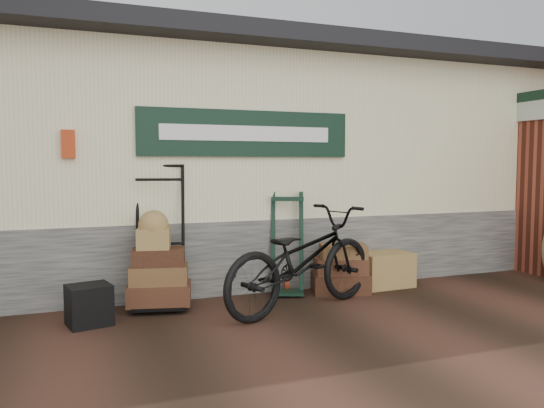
# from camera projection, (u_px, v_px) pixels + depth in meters

# --- Properties ---
(ground) EXTENTS (80.00, 80.00, 0.00)m
(ground) POSITION_uv_depth(u_px,v_px,m) (303.00, 313.00, 5.66)
(ground) COLOR black
(ground) RESTS_ON ground
(station_building) EXTENTS (14.40, 4.10, 3.20)m
(station_building) POSITION_uv_depth(u_px,v_px,m) (230.00, 162.00, 8.09)
(station_building) COLOR #4C4C47
(station_building) RESTS_ON ground
(porter_trolley) EXTENTS (0.92, 0.77, 1.62)m
(porter_trolley) POSITION_uv_depth(u_px,v_px,m) (160.00, 234.00, 5.89)
(porter_trolley) COLOR black
(porter_trolley) RESTS_ON ground
(green_barrow) EXTENTS (0.55, 0.51, 1.24)m
(green_barrow) POSITION_uv_depth(u_px,v_px,m) (287.00, 243.00, 6.47)
(green_barrow) COLOR black
(green_barrow) RESTS_ON ground
(suitcase_stack) EXTENTS (0.78, 0.61, 0.61)m
(suitcase_stack) POSITION_uv_depth(u_px,v_px,m) (341.00, 268.00, 6.54)
(suitcase_stack) COLOR #391912
(suitcase_stack) RESTS_ON ground
(wicker_hamper) EXTENTS (0.70, 0.48, 0.44)m
(wicker_hamper) POSITION_uv_depth(u_px,v_px,m) (385.00, 269.00, 6.87)
(wicker_hamper) COLOR olive
(wicker_hamper) RESTS_ON ground
(black_trunk) EXTENTS (0.47, 0.43, 0.40)m
(black_trunk) POSITION_uv_depth(u_px,v_px,m) (89.00, 305.00, 5.22)
(black_trunk) COLOR black
(black_trunk) RESTS_ON ground
(bicycle) EXTENTS (1.47, 2.26, 1.24)m
(bicycle) POSITION_uv_depth(u_px,v_px,m) (302.00, 253.00, 5.73)
(bicycle) COLOR black
(bicycle) RESTS_ON ground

